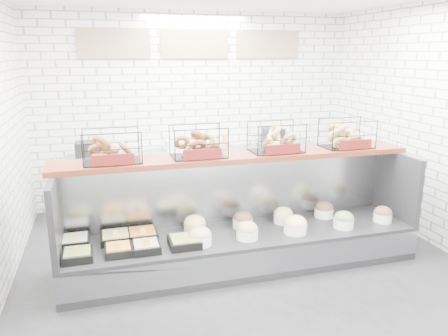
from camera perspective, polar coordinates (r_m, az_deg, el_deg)
name	(u,v)px	position (r m, az deg, el deg)	size (l,w,h in m)	color
ground	(252,276)	(4.93, 3.63, -13.92)	(5.50, 5.50, 0.00)	black
room_shell	(236,82)	(4.91, 1.63, 11.16)	(5.02, 5.51, 3.01)	white
display_case	(241,236)	(5.07, 2.19, -8.91)	(4.00, 0.90, 1.20)	black
bagel_shelf	(238,144)	(4.92, 1.86, 3.15)	(4.10, 0.50, 0.40)	#491A0F
prep_counter	(200,177)	(6.93, -3.11, -1.17)	(4.00, 0.60, 1.20)	#93969B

